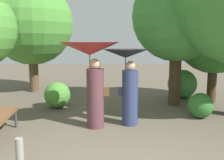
{
  "coord_description": "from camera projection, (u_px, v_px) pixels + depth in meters",
  "views": [
    {
      "loc": [
        -0.32,
        -3.59,
        2.04
      ],
      "look_at": [
        0.0,
        2.87,
        1.07
      ],
      "focal_mm": 41.32,
      "sensor_mm": 36.0,
      "label": 1
    }
  ],
  "objects": [
    {
      "name": "tree_near_right",
      "position": [
        215.0,
        28.0,
        8.43
      ],
      "size": [
        2.58,
        2.58,
        3.9
      ],
      "color": "#42301E",
      "rests_on": "ground"
    },
    {
      "name": "bush_path_right",
      "position": [
        57.0,
        95.0,
        7.94
      ],
      "size": [
        0.8,
        0.8,
        0.8
      ],
      "primitive_type": "sphere",
      "color": "#4C9338",
      "rests_on": "ground"
    },
    {
      "name": "person_right",
      "position": [
        128.0,
        74.0,
        6.2
      ],
      "size": [
        1.09,
        1.09,
        1.85
      ],
      "rotation": [
        0.0,
        0.0,
        1.45
      ],
      "color": "navy",
      "rests_on": "ground"
    },
    {
      "name": "tree_mid_right",
      "position": [
        177.0,
        8.0,
        7.93
      ],
      "size": [
        2.81,
        2.81,
        4.69
      ],
      "color": "#42301E",
      "rests_on": "ground"
    },
    {
      "name": "bush_path_left",
      "position": [
        182.0,
        84.0,
        9.27
      ],
      "size": [
        1.04,
        1.04,
        1.04
      ],
      "primitive_type": "sphere",
      "color": "#428C3D",
      "rests_on": "ground"
    },
    {
      "name": "person_left",
      "position": [
        91.0,
        63.0,
        5.96
      ],
      "size": [
        1.39,
        1.39,
        2.02
      ],
      "rotation": [
        0.0,
        0.0,
        1.45
      ],
      "color": "#563338",
      "rests_on": "ground"
    },
    {
      "name": "bush_behind_bench",
      "position": [
        200.0,
        105.0,
        6.9
      ],
      "size": [
        0.67,
        0.67,
        0.67
      ],
      "primitive_type": "sphere",
      "color": "#2D6B28",
      "rests_on": "ground"
    },
    {
      "name": "tree_near_left",
      "position": [
        31.0,
        17.0,
        10.16
      ],
      "size": [
        3.27,
        3.27,
        4.77
      ],
      "color": "brown",
      "rests_on": "ground"
    },
    {
      "name": "path_marker_post",
      "position": [
        20.0,
        157.0,
        3.91
      ],
      "size": [
        0.12,
        0.12,
        0.6
      ],
      "primitive_type": "cylinder",
      "color": "gray",
      "rests_on": "ground"
    }
  ]
}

